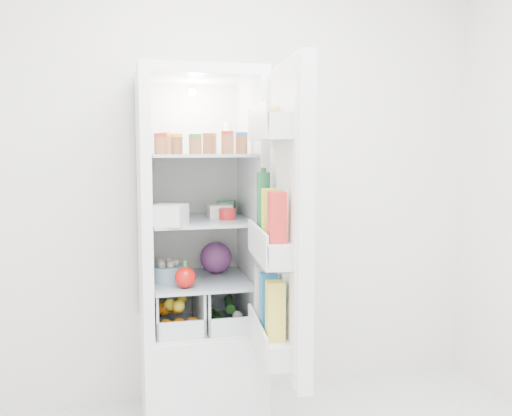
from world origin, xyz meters
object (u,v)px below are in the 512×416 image
object	(u,v)px
mushroom_bowl	(168,273)
refrigerator	(199,292)
red_cabbage	(216,258)
fridge_door	(284,226)

from	to	relation	value
mushroom_bowl	refrigerator	bearing A→B (deg)	19.71
red_cabbage	fridge_door	size ratio (longest dim) A/B	0.13
refrigerator	fridge_door	xyz separation A→B (m)	(0.27, -0.64, 0.43)
mushroom_bowl	fridge_door	world-z (taller)	fridge_door
red_cabbage	fridge_door	world-z (taller)	fridge_door
refrigerator	red_cabbage	size ratio (longest dim) A/B	10.65
fridge_door	refrigerator	bearing A→B (deg)	28.57
red_cabbage	mushroom_bowl	size ratio (longest dim) A/B	1.05
mushroom_bowl	fridge_door	xyz separation A→B (m)	(0.44, -0.58, 0.31)
red_cabbage	mushroom_bowl	xyz separation A→B (m)	(-0.27, -0.11, -0.05)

